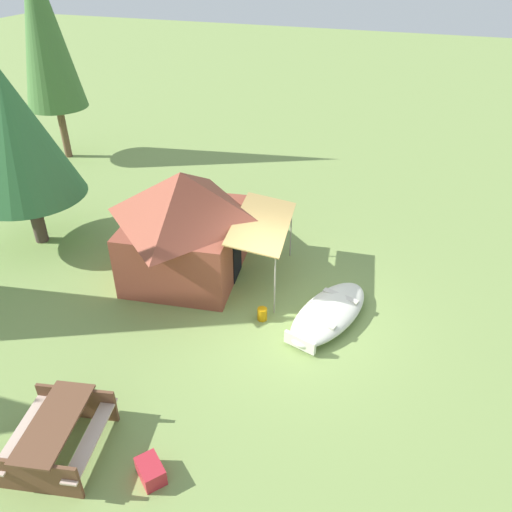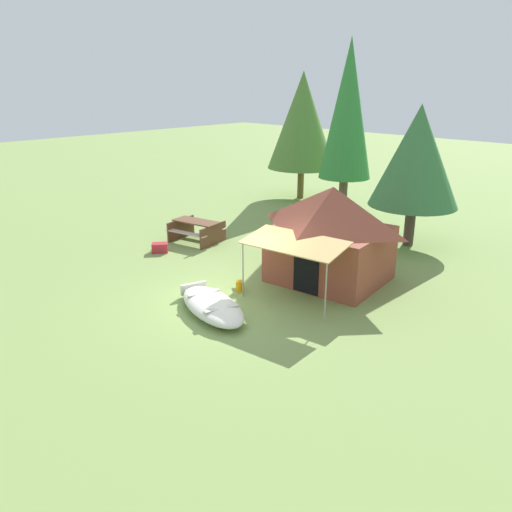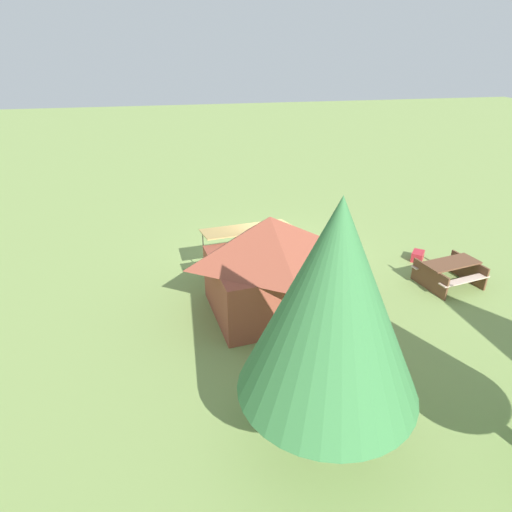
% 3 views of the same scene
% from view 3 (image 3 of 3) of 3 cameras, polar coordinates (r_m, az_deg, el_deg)
% --- Properties ---
extents(ground_plane, '(80.00, 80.00, 0.00)m').
position_cam_3_polar(ground_plane, '(14.57, 2.96, -0.42)').
color(ground_plane, '#7D984F').
extents(beached_rowboat, '(2.85, 1.86, 0.38)m').
position_cam_3_polar(beached_rowboat, '(15.21, 1.39, 1.62)').
color(beached_rowboat, silver).
rests_on(beached_rowboat, ground_plane).
extents(canvas_cabin_tent, '(3.48, 4.24, 2.70)m').
position_cam_3_polar(canvas_cabin_tent, '(11.23, 1.72, -1.00)').
color(canvas_cabin_tent, brown).
rests_on(canvas_cabin_tent, ground_plane).
extents(picnic_table, '(1.90, 1.70, 0.74)m').
position_cam_3_polar(picnic_table, '(14.08, 23.97, -1.76)').
color(picnic_table, brown).
rests_on(picnic_table, ground_plane).
extents(cooler_box, '(0.59, 0.62, 0.31)m').
position_cam_3_polar(cooler_box, '(15.38, 20.36, -0.00)').
color(cooler_box, '#B52731').
rests_on(cooler_box, ground_plane).
extents(fuel_can, '(0.31, 0.31, 0.30)m').
position_cam_3_polar(fuel_can, '(14.11, 4.40, -0.73)').
color(fuel_can, orange).
rests_on(fuel_can, ground_plane).
extents(pine_tree_back_right, '(2.95, 2.95, 4.72)m').
position_cam_3_polar(pine_tree_back_right, '(6.64, 10.10, -5.99)').
color(pine_tree_back_right, '#453731').
rests_on(pine_tree_back_right, ground_plane).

